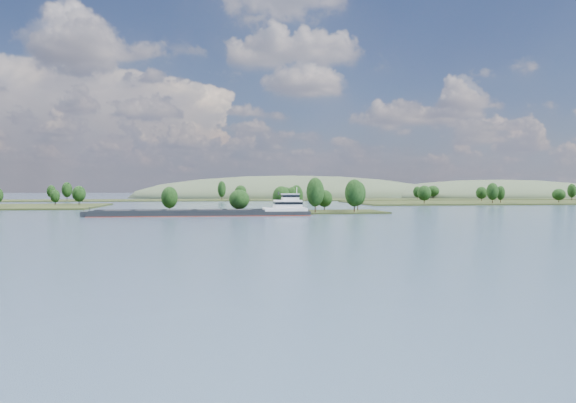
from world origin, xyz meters
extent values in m
plane|color=#394E63|center=(0.00, 120.00, 0.00)|extent=(1800.00, 1800.00, 0.00)
cube|color=black|center=(0.00, 180.00, 0.00)|extent=(100.00, 30.00, 1.20)
cylinder|color=black|center=(19.72, 169.85, 2.89)|extent=(0.50, 0.50, 4.57)
ellipsoid|color=black|center=(19.72, 169.85, 8.70)|extent=(7.24, 7.24, 11.75)
cylinder|color=black|center=(10.79, 192.13, 2.25)|extent=(0.50, 0.50, 3.30)
ellipsoid|color=black|center=(10.79, 192.13, 6.45)|extent=(7.35, 7.35, 8.50)
cylinder|color=black|center=(6.42, 173.07, 2.32)|extent=(0.50, 0.50, 3.44)
ellipsoid|color=black|center=(6.42, 173.07, 6.69)|extent=(7.18, 7.18, 8.84)
cylinder|color=black|center=(12.76, 183.24, 2.28)|extent=(0.50, 0.50, 3.35)
ellipsoid|color=black|center=(12.76, 183.24, 6.54)|extent=(6.91, 6.91, 8.62)
cylinder|color=black|center=(-10.79, 167.71, 2.09)|extent=(0.50, 0.50, 2.99)
ellipsoid|color=black|center=(-10.79, 167.71, 5.89)|extent=(8.01, 8.01, 7.69)
cylinder|color=black|center=(-37.95, 175.29, 2.28)|extent=(0.50, 0.50, 3.37)
ellipsoid|color=black|center=(-37.95, 175.29, 6.57)|extent=(6.59, 6.59, 8.67)
cylinder|color=black|center=(14.16, 183.16, 2.40)|extent=(0.50, 0.50, 3.59)
ellipsoid|color=black|center=(14.16, 183.16, 6.96)|extent=(5.71, 5.71, 9.23)
cylinder|color=black|center=(41.61, 186.09, 2.67)|extent=(0.50, 0.50, 4.14)
ellipsoid|color=black|center=(41.61, 186.09, 7.94)|extent=(7.06, 7.06, 10.65)
cylinder|color=black|center=(36.14, 171.20, 2.77)|extent=(0.50, 0.50, 4.35)
ellipsoid|color=black|center=(36.14, 171.20, 8.30)|extent=(7.88, 7.88, 11.18)
cylinder|color=black|center=(26.98, 186.69, 2.06)|extent=(0.50, 0.50, 2.91)
ellipsoid|color=black|center=(26.98, 186.69, 5.76)|extent=(7.00, 7.00, 7.49)
cylinder|color=black|center=(-93.52, 271.06, 2.52)|extent=(0.50, 0.50, 3.44)
ellipsoid|color=black|center=(-93.52, 271.06, 6.90)|extent=(7.38, 7.38, 8.85)
cylinder|color=black|center=(-106.31, 271.95, 2.18)|extent=(0.50, 0.50, 2.77)
ellipsoid|color=black|center=(-106.31, 271.95, 5.70)|extent=(5.18, 5.18, 7.12)
cylinder|color=black|center=(104.65, 268.80, 2.57)|extent=(0.50, 0.50, 3.54)
ellipsoid|color=black|center=(104.65, 268.80, 7.06)|extent=(8.21, 8.21, 9.09)
cylinder|color=black|center=(198.40, 278.85, 2.24)|extent=(0.50, 0.50, 2.88)
ellipsoid|color=black|center=(198.40, 278.85, 5.91)|extent=(8.30, 8.30, 7.41)
cylinder|color=black|center=(147.18, 267.30, 2.84)|extent=(0.50, 0.50, 4.08)
ellipsoid|color=black|center=(147.18, 267.30, 8.02)|extent=(7.11, 7.11, 10.48)
cylinder|color=black|center=(159.49, 280.19, 2.55)|extent=(0.50, 0.50, 3.49)
ellipsoid|color=black|center=(159.49, 280.19, 6.99)|extent=(5.46, 5.46, 8.99)
cylinder|color=black|center=(164.09, 314.21, 2.46)|extent=(0.50, 0.50, 3.32)
ellipsoid|color=black|center=(164.09, 314.21, 6.68)|extent=(7.67, 7.67, 8.53)
cylinder|color=black|center=(243.14, 330.24, 2.83)|extent=(0.50, 0.50, 4.06)
ellipsoid|color=black|center=(243.14, 330.24, 8.00)|extent=(6.37, 6.37, 10.45)
cube|color=black|center=(0.00, 400.00, 0.00)|extent=(900.00, 60.00, 1.20)
cylinder|color=black|center=(-142.22, 399.27, 2.48)|extent=(0.50, 0.50, 3.76)
ellipsoid|color=black|center=(-142.22, 399.27, 7.27)|extent=(6.73, 6.73, 9.68)
cylinder|color=black|center=(144.13, 382.91, 2.33)|extent=(0.50, 0.50, 3.46)
ellipsoid|color=black|center=(144.13, 382.91, 6.72)|extent=(6.75, 6.75, 8.89)
cylinder|color=black|center=(2.74, 404.29, 2.48)|extent=(0.50, 0.50, 3.75)
ellipsoid|color=black|center=(2.74, 404.29, 7.24)|extent=(9.40, 9.40, 9.64)
cylinder|color=black|center=(171.62, 417.39, 2.45)|extent=(0.50, 0.50, 3.71)
ellipsoid|color=black|center=(171.62, 417.39, 7.17)|extent=(10.94, 10.94, 9.54)
cylinder|color=black|center=(-129.69, 394.97, 2.85)|extent=(0.50, 0.50, 4.51)
ellipsoid|color=black|center=(-129.69, 394.97, 8.58)|extent=(7.78, 7.78, 11.59)
cylinder|color=black|center=(58.59, 389.02, 2.25)|extent=(0.50, 0.50, 3.30)
ellipsoid|color=black|center=(58.59, 389.02, 6.45)|extent=(8.64, 8.64, 8.49)
cylinder|color=black|center=(-12.96, 379.85, 3.00)|extent=(0.50, 0.50, 4.81)
ellipsoid|color=black|center=(-12.96, 379.85, 9.12)|extent=(6.28, 6.28, 12.37)
ellipsoid|color=#384530|center=(260.00, 470.00, 0.00)|extent=(260.00, 140.00, 36.00)
ellipsoid|color=#384530|center=(60.00, 500.00, 0.00)|extent=(320.00, 160.00, 44.00)
cube|color=black|center=(-25.25, 160.13, 0.51)|extent=(81.07, 10.45, 2.23)
cube|color=maroon|center=(-25.25, 160.13, 0.05)|extent=(81.27, 10.66, 0.25)
cube|color=black|center=(-33.37, 165.06, 1.92)|extent=(62.80, 0.66, 0.81)
cube|color=black|center=(-33.33, 155.14, 1.92)|extent=(62.80, 0.66, 0.81)
cube|color=black|center=(-33.35, 160.10, 1.77)|extent=(60.81, 9.36, 0.30)
cube|color=black|center=(-55.64, 160.01, 2.08)|extent=(9.15, 8.34, 0.35)
cube|color=black|center=(-44.50, 160.06, 2.08)|extent=(9.15, 8.34, 0.35)
cube|color=black|center=(-33.35, 160.10, 2.08)|extent=(9.15, 8.34, 0.35)
cube|color=black|center=(-22.21, 160.15, 2.08)|extent=(9.15, 8.34, 0.35)
cube|color=black|center=(-11.07, 160.19, 2.08)|extent=(9.15, 8.34, 0.35)
cube|color=black|center=(-66.27, 159.97, 0.91)|extent=(3.08, 9.13, 2.03)
cylinder|color=black|center=(-65.26, 159.97, 2.33)|extent=(0.24, 0.24, 2.23)
cube|color=silver|center=(6.15, 160.26, 2.23)|extent=(16.25, 9.79, 1.22)
cube|color=silver|center=(7.16, 160.26, 4.25)|extent=(10.16, 8.14, 3.04)
cube|color=black|center=(7.16, 160.26, 4.66)|extent=(10.36, 8.35, 0.91)
cube|color=silver|center=(8.17, 160.27, 6.89)|extent=(6.10, 6.10, 2.23)
cube|color=black|center=(8.17, 160.27, 7.29)|extent=(6.31, 6.31, 0.81)
cube|color=silver|center=(8.17, 160.27, 8.10)|extent=(6.51, 6.51, 0.20)
cylinder|color=silver|center=(10.71, 160.28, 9.32)|extent=(0.20, 0.20, 2.63)
cylinder|color=black|center=(4.11, 163.29, 8.31)|extent=(0.51, 0.51, 1.22)
camera|label=1|loc=(-22.25, -50.81, 10.78)|focal=35.00mm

